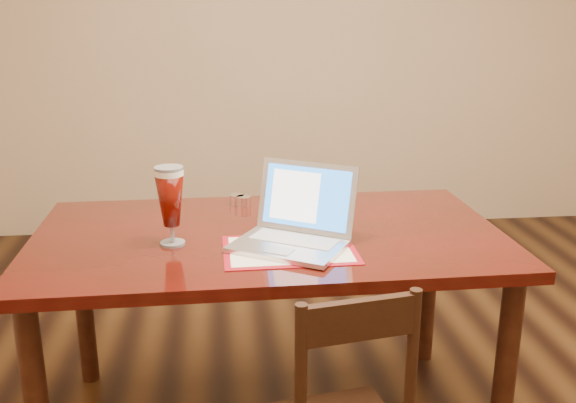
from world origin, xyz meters
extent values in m
cube|color=tan|center=(0.00, 2.50, 1.35)|extent=(4.50, 0.01, 2.70)
cube|color=#470B09|center=(-0.49, 0.16, 0.77)|extent=(1.70, 0.97, 0.04)
cylinder|color=#371A0D|center=(0.28, -0.22, 0.37)|extent=(0.07, 0.07, 0.75)
cylinder|color=#371A0D|center=(-1.25, 0.53, 0.37)|extent=(0.07, 0.07, 0.75)
cylinder|color=#371A0D|center=(0.27, 0.56, 0.37)|extent=(0.07, 0.07, 0.75)
cube|color=maroon|center=(-0.43, -0.03, 0.79)|extent=(0.45, 0.32, 0.00)
cube|color=white|center=(-0.43, -0.03, 0.79)|extent=(0.40, 0.28, 0.00)
cube|color=silver|center=(-0.44, -0.03, 0.80)|extent=(0.44, 0.40, 0.02)
cube|color=#B4B4B9|center=(-0.41, 0.02, 0.81)|extent=(0.31, 0.25, 0.00)
cube|color=#B4B4B9|center=(-0.47, -0.09, 0.81)|extent=(0.11, 0.10, 0.00)
cube|color=silver|center=(-0.35, 0.11, 0.93)|extent=(0.35, 0.25, 0.24)
cube|color=blue|center=(-0.36, 0.10, 0.93)|extent=(0.30, 0.21, 0.20)
cube|color=white|center=(-0.39, 0.12, 0.93)|extent=(0.18, 0.13, 0.17)
cylinder|color=silver|center=(-0.82, 0.06, 0.79)|extent=(0.08, 0.08, 0.01)
cylinder|color=silver|center=(-0.82, 0.06, 0.83)|extent=(0.01, 0.01, 0.06)
cylinder|color=white|center=(-0.82, 0.06, 1.04)|extent=(0.10, 0.10, 0.02)
cylinder|color=silver|center=(-0.82, 0.06, 1.06)|extent=(0.10, 0.10, 0.01)
cylinder|color=white|center=(-0.59, 0.52, 0.81)|extent=(0.06, 0.06, 0.04)
cylinder|color=white|center=(-0.56, 0.49, 0.81)|extent=(0.06, 0.06, 0.04)
cylinder|color=black|center=(-0.47, -0.64, 0.64)|extent=(0.03, 0.03, 0.48)
cylinder|color=black|center=(-0.17, -0.58, 0.64)|extent=(0.03, 0.03, 0.48)
cube|color=black|center=(-0.32, -0.61, 0.82)|extent=(0.30, 0.08, 0.11)
camera|label=1|loc=(-0.65, -2.03, 1.57)|focal=40.00mm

